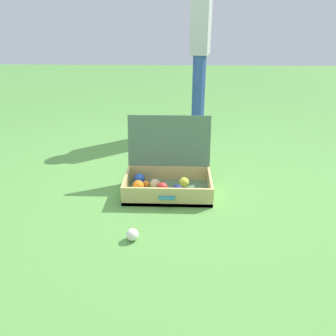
# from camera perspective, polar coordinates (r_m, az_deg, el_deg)

# --- Properties ---
(ground_plane) EXTENTS (16.00, 16.00, 0.00)m
(ground_plane) POSITION_cam_1_polar(r_m,az_deg,el_deg) (2.36, 1.05, -5.20)
(ground_plane) COLOR #569342
(open_suitcase) EXTENTS (0.63, 0.49, 0.52)m
(open_suitcase) POSITION_cam_1_polar(r_m,az_deg,el_deg) (2.41, -0.20, -1.50)
(open_suitcase) COLOR #4C7051
(open_suitcase) RESTS_ON ground
(stray_ball_on_grass) EXTENTS (0.07, 0.07, 0.07)m
(stray_ball_on_grass) POSITION_cam_1_polar(r_m,az_deg,el_deg) (1.93, -6.23, -11.45)
(stray_ball_on_grass) COLOR white
(stray_ball_on_grass) RESTS_ON ground
(bystander_person) EXTENTS (0.23, 0.35, 1.60)m
(bystander_person) POSITION_cam_1_polar(r_m,az_deg,el_deg) (3.69, 5.66, 20.41)
(bystander_person) COLOR #2D4C93
(bystander_person) RESTS_ON ground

